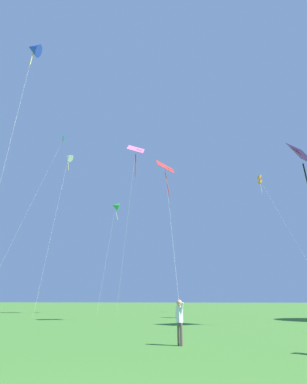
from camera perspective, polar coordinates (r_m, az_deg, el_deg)
kite_pink_low at (r=43.31m, az=-3.47°, el=6.85°), size 2.31×5.05×23.32m
kite_red_high at (r=28.02m, az=2.39°, el=3.64°), size 2.55×8.47×14.36m
kite_orange_box at (r=48.14m, az=19.77°, el=2.06°), size 3.81×10.97×19.71m
kite_green_small at (r=43.28m, az=-7.30°, el=-2.73°), size 1.57×6.49×15.12m
kite_blue_delta at (r=35.37m, az=-21.98°, el=24.06°), size 4.43×7.23×26.34m
kite_white_distant at (r=49.78m, az=-16.01°, el=6.37°), size 3.91×10.79×23.94m
kite_teal_box at (r=57.68m, az=-17.25°, el=8.91°), size 2.89×11.24×30.33m
kite_purple_streamer at (r=25.51m, az=26.81°, el=5.13°), size 3.78×7.60×13.14m
person_far_back at (r=13.14m, az=5.02°, el=-22.85°), size 0.44×0.46×1.71m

